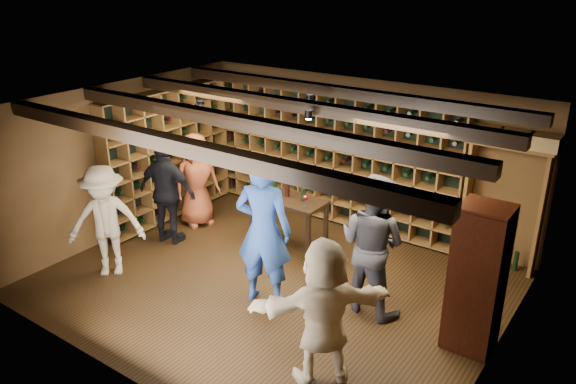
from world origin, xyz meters
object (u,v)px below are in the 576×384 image
Objects in this scene: guest_khaki at (106,221)px; guest_woman_black at (167,192)px; man_blue_shirt at (264,231)px; guest_red_floral at (197,180)px; display_cabinet at (476,281)px; guest_beige at (324,313)px; man_grey_suit at (372,244)px; tasting_table at (288,204)px.

guest_woman_black is at bearing 48.36° from guest_khaki.
man_blue_shirt is 1.24× the size of guest_khaki.
man_blue_shirt is 2.72m from guest_red_floral.
display_cabinet reaches higher than guest_beige.
display_cabinet is at bearing -27.51° from guest_khaki.
guest_beige is (-1.10, -1.49, -0.03)m from display_cabinet.
display_cabinet is 4.98m from guest_khaki.
guest_beige is at bearing 131.29° from man_blue_shirt.
man_grey_suit is (-1.32, 0.02, 0.07)m from display_cabinet.
guest_beige is at bearing -96.59° from guest_red_floral.
display_cabinet reaches higher than guest_woman_black.
guest_red_floral is 0.94× the size of guest_woman_black.
guest_khaki is 3.71m from guest_beige.
guest_woman_black is (0.11, -0.77, 0.05)m from guest_red_floral.
guest_beige is 1.42× the size of tasting_table.
display_cabinet is at bearing -173.19° from guest_beige.
tasting_table is (-3.11, 0.73, -0.08)m from display_cabinet.
guest_woman_black reaches higher than guest_khaki.
guest_woman_black is 1.03× the size of guest_beige.
guest_red_floral is at bearing -92.49° from guest_woman_black.
man_grey_suit reaches higher than guest_beige.
guest_woman_black reaches higher than tasting_table.
man_grey_suit is 3.68m from guest_red_floral.
guest_beige is at bearing -126.50° from display_cabinet.
guest_beige is at bearing -45.43° from guest_khaki.
guest_beige is (3.71, -0.16, 0.01)m from guest_khaki.
display_cabinet is at bearing 175.94° from man_blue_shirt.
tasting_table is (-0.57, 1.34, -0.24)m from man_blue_shirt.
man_blue_shirt reaches higher than man_grey_suit.
man_grey_suit is at bearing 179.35° from display_cabinet.
guest_red_floral is 4.40m from guest_beige.
man_grey_suit is at bearing -77.47° from guest_red_floral.
man_blue_shirt is 1.26× the size of guest_red_floral.
display_cabinet is at bearing -175.22° from man_grey_suit.
guest_beige is (3.84, -2.14, 0.03)m from guest_red_floral.
guest_red_floral is 1.98m from guest_khaki.
display_cabinet is 4.83m from guest_woman_black.
tasting_table is at bearing -64.92° from guest_red_floral.
display_cabinet is 1.50× the size of tasting_table.
guest_red_floral is 1.83m from tasting_table.
man_blue_shirt is at bearing -77.83° from guest_beige.
guest_beige is at bearing 149.23° from guest_woman_black.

